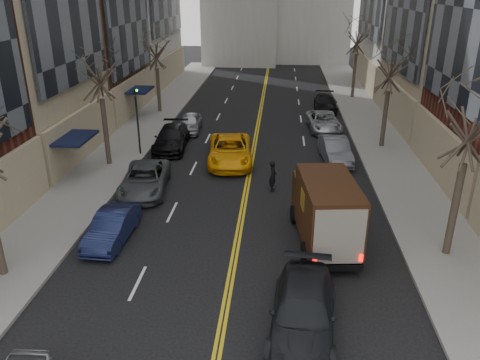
% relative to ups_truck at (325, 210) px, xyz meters
% --- Properties ---
extents(sidewalk_left, '(4.00, 66.00, 0.15)m').
position_rel_ups_truck_xyz_m(sidewalk_left, '(-12.76, 15.31, -1.48)').
color(sidewalk_left, slate).
rests_on(sidewalk_left, ground).
extents(sidewalk_right, '(4.00, 66.00, 0.15)m').
position_rel_ups_truck_xyz_m(sidewalk_right, '(5.24, 15.31, -1.48)').
color(sidewalk_right, slate).
rests_on(sidewalk_right, ground).
extents(tree_lf_mid, '(3.20, 3.20, 8.91)m').
position_rel_ups_truck_xyz_m(tree_lf_mid, '(-12.56, 8.31, 5.04)').
color(tree_lf_mid, '#382D23').
rests_on(tree_lf_mid, sidewalk_left).
extents(tree_lf_far, '(3.20, 3.20, 8.12)m').
position_rel_ups_truck_xyz_m(tree_lf_far, '(-12.56, 21.31, 4.47)').
color(tree_lf_far, '#382D23').
rests_on(tree_lf_far, sidewalk_left).
extents(tree_rt_near, '(3.20, 3.20, 8.71)m').
position_rel_ups_truck_xyz_m(tree_rt_near, '(5.04, -0.69, 4.90)').
color(tree_rt_near, '#382D23').
rests_on(tree_rt_near, sidewalk_right).
extents(tree_rt_mid, '(3.20, 3.20, 8.32)m').
position_rel_ups_truck_xyz_m(tree_rt_mid, '(5.04, 13.31, 4.61)').
color(tree_rt_mid, '#382D23').
rests_on(tree_rt_mid, sidewalk_right).
extents(tree_rt_far, '(3.20, 3.20, 9.11)m').
position_rel_ups_truck_xyz_m(tree_rt_far, '(5.04, 28.31, 5.18)').
color(tree_rt_far, '#382D23').
rests_on(tree_rt_far, sidewalk_right).
extents(traffic_signal, '(0.29, 0.26, 4.70)m').
position_rel_ups_truck_xyz_m(traffic_signal, '(-11.15, 10.31, 1.26)').
color(traffic_signal, black).
rests_on(traffic_signal, sidewalk_left).
extents(ups_truck, '(2.80, 5.85, 3.09)m').
position_rel_ups_truck_xyz_m(ups_truck, '(0.00, 0.00, 0.00)').
color(ups_truck, black).
rests_on(ups_truck, ground).
extents(observer_sedan, '(2.54, 5.31, 1.49)m').
position_rel_ups_truck_xyz_m(observer_sedan, '(-1.11, -5.80, -0.81)').
color(observer_sedan, black).
rests_on(observer_sedan, ground).
extents(taxi, '(3.25, 6.03, 1.61)m').
position_rel_ups_truck_xyz_m(taxi, '(-5.10, 9.53, -0.75)').
color(taxi, '#F3A30A').
rests_on(taxi, ground).
extents(pedestrian, '(0.42, 0.63, 1.72)m').
position_rel_ups_truck_xyz_m(pedestrian, '(-2.32, 5.38, -0.70)').
color(pedestrian, black).
rests_on(pedestrian, ground).
extents(parked_lf_b, '(1.55, 4.06, 1.32)m').
position_rel_ups_truck_xyz_m(parked_lf_b, '(-9.24, -0.63, -0.90)').
color(parked_lf_b, '#12193B').
rests_on(parked_lf_b, ground).
extents(parked_lf_c, '(2.90, 5.33, 1.42)m').
position_rel_ups_truck_xyz_m(parked_lf_c, '(-9.26, 4.70, -0.85)').
color(parked_lf_c, '#46494D').
rests_on(parked_lf_c, ground).
extents(parked_lf_d, '(2.44, 5.28, 1.50)m').
position_rel_ups_truck_xyz_m(parked_lf_d, '(-9.39, 11.85, -0.81)').
color(parked_lf_d, black).
rests_on(parked_lf_d, ground).
extents(parked_lf_e, '(1.82, 4.07, 1.36)m').
position_rel_ups_truck_xyz_m(parked_lf_e, '(-8.86, 15.95, -0.88)').
color(parked_lf_e, '#96989D').
rests_on(parked_lf_e, ground).
extents(parked_rt_a, '(1.96, 4.58, 1.47)m').
position_rel_ups_truck_xyz_m(parked_rt_a, '(1.54, 10.35, -0.82)').
color(parked_rt_a, '#52565B').
rests_on(parked_rt_a, ground).
extents(parked_rt_b, '(2.71, 5.12, 1.37)m').
position_rel_ups_truck_xyz_m(parked_rt_b, '(1.34, 17.20, -0.87)').
color(parked_rt_b, '#ACB0B4').
rests_on(parked_rt_b, ground).
extents(parked_rt_c, '(2.19, 4.95, 1.41)m').
position_rel_ups_truck_xyz_m(parked_rt_c, '(1.96, 23.03, -0.85)').
color(parked_rt_c, black).
rests_on(parked_rt_c, ground).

